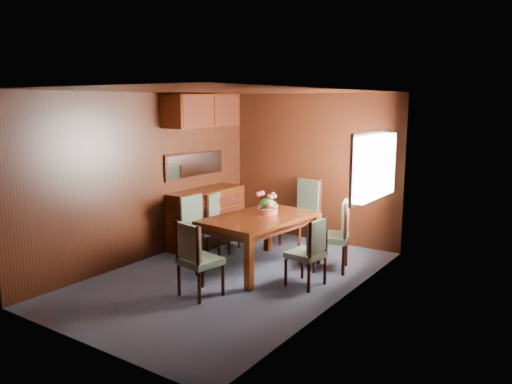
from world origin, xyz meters
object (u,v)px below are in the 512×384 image
Objects in this scene: chair_right_near at (310,249)px; flower_centerpiece at (267,203)px; dining_table at (259,224)px; sideboard at (207,217)px; chair_head at (196,255)px; chair_left_near at (196,224)px.

flower_centerpiece is (-0.90, 0.41, 0.40)m from chair_right_near.
chair_right_near is (0.90, -0.22, -0.15)m from dining_table.
chair_right_near is at bearing -17.77° from sideboard.
chair_right_near is 2.85× the size of flower_centerpiece.
chair_head is at bearing 143.85° from chair_right_near.
flower_centerpiece is at bearing -12.89° from sideboard.
dining_table is at bearing 105.67° from chair_left_near.
chair_left_near reaches higher than chair_head.
chair_right_near reaches higher than dining_table.
sideboard is 1.60× the size of chair_right_near.
chair_right_near is (2.26, -0.72, 0.03)m from sideboard.
dining_table is 5.41× the size of flower_centerpiece.
sideboard is at bearing -146.33° from chair_left_near.
dining_table is 1.74× the size of chair_left_near.
chair_right_near is at bearing 93.61° from chair_left_near.
flower_centerpiece reaches higher than chair_left_near.
chair_left_near is at bearing 140.72° from chair_head.
dining_table is at bearing -90.85° from flower_centerpiece.
dining_table is at bearing 81.91° from chair_right_near.
chair_left_near is 1.88m from chair_right_near.
chair_head is 1.51m from flower_centerpiece.
flower_centerpiece is (1.35, -0.31, 0.43)m from sideboard.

